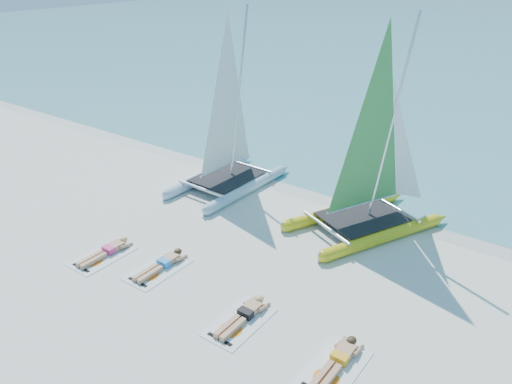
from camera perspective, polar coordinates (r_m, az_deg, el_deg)
ground at (r=14.95m, az=-5.67°, el=-6.86°), size 140.00×140.00×0.00m
wet_sand_strip at (r=18.87m, az=5.38°, el=0.40°), size 140.00×1.40×0.01m
catamaran_blue at (r=18.33m, az=-3.27°, el=6.42°), size 2.47×4.95×6.67m
catamaran_yellow at (r=15.87m, az=14.02°, el=3.17°), size 4.27×5.53×6.81m
towel_a at (r=15.34m, az=-17.12°, el=-7.04°), size 1.00×1.85×0.02m
sunbather_a at (r=15.38m, az=-16.61°, el=-6.41°), size 0.37×1.73×0.26m
towel_b at (r=14.37m, az=-11.13°, el=-8.71°), size 1.00×1.85×0.02m
sunbather_b at (r=14.41m, az=-10.62°, el=-8.01°), size 0.37×1.73×0.26m
towel_c at (r=12.36m, az=-1.87°, el=-14.63°), size 1.00×1.85×0.02m
sunbather_c at (r=12.40m, az=-1.32°, el=-13.79°), size 0.37×1.73×0.26m
towel_d at (r=11.37m, az=8.90°, el=-19.32°), size 1.00×1.85×0.02m
sunbather_d at (r=11.42m, az=9.41°, el=-18.36°), size 0.37×1.73×0.26m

